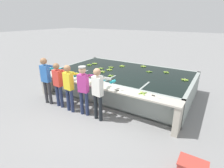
{
  "coord_description": "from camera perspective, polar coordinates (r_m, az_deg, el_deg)",
  "views": [
    {
      "loc": [
        3.23,
        -4.07,
        2.93
      ],
      "look_at": [
        0.0,
        1.12,
        0.63
      ],
      "focal_mm": 28.0,
      "sensor_mm": 36.0,
      "label": 1
    }
  ],
  "objects": [
    {
      "name": "banana_bunch_floating_9",
      "position": [
        8.42,
        -5.65,
        6.69
      ],
      "size": [
        0.28,
        0.28,
        0.08
      ],
      "color": "#93BC3D",
      "rests_on": "wash_tank"
    },
    {
      "name": "banana_bunch_floating_12",
      "position": [
        7.72,
        -0.31,
        5.51
      ],
      "size": [
        0.27,
        0.27,
        0.08
      ],
      "color": "#7FAD33",
      "rests_on": "wash_tank"
    },
    {
      "name": "banana_bunch_floating_10",
      "position": [
        6.64,
        22.7,
        1.29
      ],
      "size": [
        0.28,
        0.28,
        0.08
      ],
      "color": "#8CB738",
      "rests_on": "wash_tank"
    },
    {
      "name": "worker_1",
      "position": [
        6.19,
        -17.02,
        0.86
      ],
      "size": [
        0.43,
        0.72,
        1.57
      ],
      "color": "navy",
      "rests_on": "ground"
    },
    {
      "name": "knife_1",
      "position": [
        5.0,
        14.02,
        -3.91
      ],
      "size": [
        0.35,
        0.12,
        0.02
      ],
      "color": "silver",
      "rests_on": "work_ledge"
    },
    {
      "name": "banana_bunch_floating_11",
      "position": [
        7.24,
        12.04,
        4.0
      ],
      "size": [
        0.28,
        0.28,
        0.08
      ],
      "color": "#75A333",
      "rests_on": "wash_tank"
    },
    {
      "name": "banana_bunch_floating_5",
      "position": [
        7.32,
        17.31,
        3.7
      ],
      "size": [
        0.28,
        0.28,
        0.08
      ],
      "color": "#7FAD33",
      "rests_on": "wash_tank"
    },
    {
      "name": "worker_4",
      "position": [
        5.11,
        -4.46,
        -1.88
      ],
      "size": [
        0.47,
        0.73,
        1.64
      ],
      "color": "#1E2328",
      "rests_on": "ground"
    },
    {
      "name": "wash_tank",
      "position": [
        7.33,
        3.74,
        0.76
      ],
      "size": [
        5.39,
        3.16,
        0.9
      ],
      "color": "gray",
      "rests_on": "ground"
    },
    {
      "name": "work_ledge",
      "position": [
        5.84,
        -4.64,
        -2.35
      ],
      "size": [
        5.39,
        0.45,
        0.9
      ],
      "color": "#B7B2A3",
      "rests_on": "ground"
    },
    {
      "name": "banana_bunch_floating_0",
      "position": [
        6.56,
        -0.41,
        2.73
      ],
      "size": [
        0.26,
        0.26,
        0.08
      ],
      "color": "#75A333",
      "rests_on": "wash_tank"
    },
    {
      "name": "banana_bunch_floating_8",
      "position": [
        8.2,
        -7.42,
        6.23
      ],
      "size": [
        0.28,
        0.28,
        0.08
      ],
      "color": "#75A333",
      "rests_on": "wash_tank"
    },
    {
      "name": "ground_plane",
      "position": [
        5.97,
        -5.75,
        -8.9
      ],
      "size": [
        80.0,
        80.0,
        0.0
      ],
      "primitive_type": "plane",
      "color": "gray",
      "rests_on": "ground"
    },
    {
      "name": "knife_0",
      "position": [
        5.25,
        2.49,
        -2.07
      ],
      "size": [
        0.23,
        0.3,
        0.02
      ],
      "color": "silver",
      "rests_on": "work_ledge"
    },
    {
      "name": "banana_bunch_ledge_0",
      "position": [
        5.1,
        9.94,
        -2.94
      ],
      "size": [
        0.24,
        0.24,
        0.08
      ],
      "color": "#7FAD33",
      "rests_on": "work_ledge"
    },
    {
      "name": "worker_3",
      "position": [
        5.45,
        -9.17,
        -0.71
      ],
      "size": [
        0.47,
        0.73,
        1.61
      ],
      "color": "navy",
      "rests_on": "ground"
    },
    {
      "name": "worker_2",
      "position": [
        5.76,
        -13.72,
        -0.11
      ],
      "size": [
        0.44,
        0.72,
        1.59
      ],
      "color": "navy",
      "rests_on": "ground"
    },
    {
      "name": "banana_bunch_floating_3",
      "position": [
        7.56,
        -3.67,
        5.14
      ],
      "size": [
        0.28,
        0.27,
        0.08
      ],
      "color": "#75A333",
      "rests_on": "wash_tank"
    },
    {
      "name": "banana_bunch_floating_6",
      "position": [
        7.35,
        -0.85,
        4.71
      ],
      "size": [
        0.28,
        0.28,
        0.08
      ],
      "color": "#93BC3D",
      "rests_on": "wash_tank"
    },
    {
      "name": "banana_bunch_floating_7",
      "position": [
        7.07,
        -3.12,
        4.04
      ],
      "size": [
        0.27,
        0.27,
        0.08
      ],
      "color": "#93BC3D",
      "rests_on": "wash_tank"
    },
    {
      "name": "worker_0",
      "position": [
        6.55,
        -20.62,
        2.28
      ],
      "size": [
        0.45,
        0.73,
        1.69
      ],
      "color": "#38383D",
      "rests_on": "ground"
    },
    {
      "name": "banana_bunch_floating_2",
      "position": [
        8.0,
        10.24,
        5.7
      ],
      "size": [
        0.28,
        0.28,
        0.08
      ],
      "color": "#93BC3D",
      "rests_on": "wash_tank"
    },
    {
      "name": "banana_bunch_floating_4",
      "position": [
        7.94,
        3.32,
        5.89
      ],
      "size": [
        0.28,
        0.28,
        0.08
      ],
      "color": "#8CB738",
      "rests_on": "wash_tank"
    },
    {
      "name": "banana_bunch_floating_1",
      "position": [
        6.94,
        -11.4,
        3.32
      ],
      "size": [
        0.28,
        0.28,
        0.08
      ],
      "color": "#9EC642",
      "rests_on": "wash_tank"
    }
  ]
}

